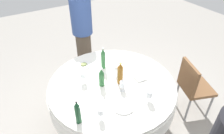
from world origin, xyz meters
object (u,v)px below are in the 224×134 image
Objects in this scene: plate_west at (84,65)px; person_mid at (82,31)px; plate_left at (123,106)px; wine_glass_rear at (149,94)px; chair_far at (193,85)px; wine_glass_inner at (117,68)px; bottle_green_front at (103,59)px; wine_glass_left at (83,75)px; dining_table at (112,92)px; bottle_amber_outer at (120,74)px; wine_glass_outer at (101,112)px; wine_glass_far at (123,85)px; bottle_green_mid at (102,77)px; bottle_dark_green_south at (78,113)px.

person_mid reaches higher than plate_west.
wine_glass_rear is at bearing 166.49° from plate_left.
wine_glass_rear reaches higher than plate_left.
wine_glass_rear is 0.16× the size of chair_far.
bottle_green_front is at bearing -68.99° from wine_glass_inner.
wine_glass_left is at bearing 20.80° from bottle_green_front.
bottle_amber_outer reaches higher than dining_table.
wine_glass_far is (-0.41, -0.23, 0.00)m from wine_glass_outer.
wine_glass_outer is at bearing 38.37° from bottle_amber_outer.
bottle_green_front reaches higher than wine_glass_far.
wine_glass_far is at bearing -87.65° from person_mid.
bottle_green_mid is 1.31m from chair_far.
wine_glass_inner is 0.08× the size of person_mid.
wine_glass_rear is at bearing -65.29° from chair_far.
chair_far is at bearing 160.28° from dining_table.
person_mid is (-0.48, -1.08, 0.00)m from wine_glass_left.
bottle_green_mid is 1.79× the size of wine_glass_left.
wine_glass_inner is at bearing -163.07° from bottle_green_mid.
bottle_dark_green_south is at bearing -6.34° from plate_left.
plate_west is (0.29, -0.39, -0.09)m from wine_glass_inner.
bottle_green_mid is 0.16× the size of person_mid.
wine_glass_rear reaches higher than chair_far.
bottle_amber_outer is at bearing 69.38° from wine_glass_inner.
bottle_green_mid reaches higher than dining_table.
bottle_green_front is 1.26× the size of plate_left.
plate_left is at bearing 62.68° from bottle_amber_outer.
bottle_green_front is at bearing -93.23° from wine_glass_far.
bottle_green_mid reaches higher than wine_glass_outer.
chair_far reaches higher than dining_table.
chair_far is (-1.44, -0.03, -0.31)m from wine_glass_outer.
chair_far reaches higher than plate_west.
bottle_green_mid is 0.59m from wine_glass_rear.
bottle_dark_green_south is 0.97× the size of bottle_amber_outer.
bottle_amber_outer reaches higher than plate_left.
wine_glass_inner is at bearing -115.28° from plate_left.
wine_glass_rear is at bearing 123.09° from bottle_green_mid.
chair_far is (-0.87, -0.08, -0.32)m from wine_glass_rear.
bottle_green_mid is 0.59m from bottle_dark_green_south.
wine_glass_outer is at bearing 3.96° from plate_left.
wine_glass_rear is at bearing 109.50° from plate_west.
bottle_green_mid reaches higher than wine_glass_far.
bottle_dark_green_south reaches higher than dining_table.
person_mid is at bearing -97.50° from bottle_green_front.
wine_glass_left reaches higher than plate_left.
bottle_green_mid is 0.35m from bottle_green_front.
plate_west is at bearing -86.46° from plate_left.
plate_left is at bearing 94.43° from bottle_green_mid.
bottle_green_front is 1.29m from chair_far.
bottle_green_mid is 0.49m from plate_west.
wine_glass_inner is at bearing -110.98° from wine_glass_far.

